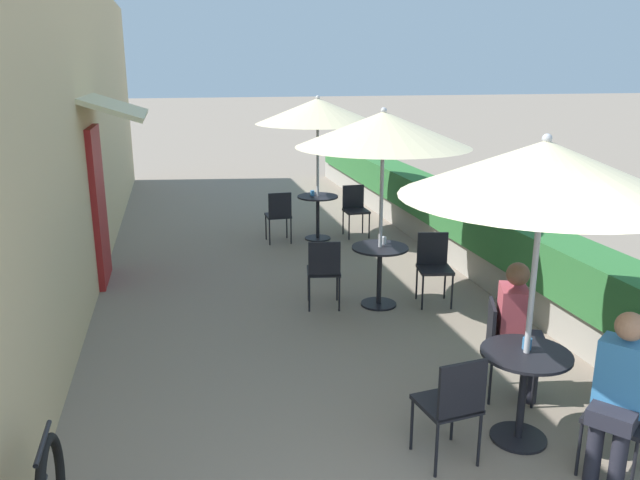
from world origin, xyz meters
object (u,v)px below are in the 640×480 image
Objects in this scene: coffee_cup_mid at (383,240)px; cafe_chair_near_left at (621,405)px; seated_patron_near_right at (518,325)px; coffee_cup_far at (312,193)px; patio_umbrella_near at (544,169)px; patio_umbrella_far at (318,111)px; cafe_chair_far_right at (355,206)px; cafe_chair_mid_left at (324,268)px; cafe_chair_far_left at (279,213)px; cafe_chair_near_right at (503,342)px; patio_table_near at (524,381)px; coffee_cup_near at (527,343)px; seated_patron_near_left at (620,390)px; patio_umbrella_mid at (383,129)px; patio_table_mid at (380,266)px; cafe_chair_near_back at (453,401)px; cafe_chair_mid_right at (434,262)px; patio_table_far at (318,210)px.

cafe_chair_near_left is at bearing -80.95° from coffee_cup_mid.
coffee_cup_far is (-0.60, 5.58, 0.11)m from seated_patron_near_right.
coffee_cup_mid is at bearing 91.74° from patio_umbrella_near.
patio_umbrella_far is 2.76× the size of cafe_chair_far_right.
cafe_chair_mid_left reaches higher than coffee_cup_mid.
cafe_chair_far_left is (-1.20, 5.46, -0.17)m from seated_patron_near_right.
patio_table_near is at bearing 6.38° from cafe_chair_near_right.
cafe_chair_far_left is at bearing 101.25° from cafe_chair_mid_left.
coffee_cup_near is 1.00× the size of coffee_cup_far.
seated_patron_near_left is 0.52× the size of patio_umbrella_mid.
patio_table_mid is 0.86× the size of cafe_chair_mid_left.
seated_patron_near_left is 1.44× the size of cafe_chair_mid_left.
patio_umbrella_near reaches higher than coffee_cup_far.
cafe_chair_near_left reaches higher than coffee_cup_near.
patio_umbrella_near is at bearing -87.91° from patio_umbrella_far.
patio_umbrella_far is at bearing 6.38° from cafe_chair_far_right.
cafe_chair_near_right is at bearing 74.16° from patio_umbrella_near.
patio_umbrella_far is (-0.62, 6.73, 1.47)m from seated_patron_near_left.
cafe_chair_far_right reaches higher than coffee_cup_near.
patio_umbrella_near reaches higher than patio_table_near.
patio_umbrella_mid is 1.00× the size of patio_umbrella_far.
seated_patron_near_left is 1.00× the size of seated_patron_near_right.
coffee_cup_mid reaches higher than patio_table_mid.
patio_umbrella_far reaches higher than cafe_chair_mid_left.
cafe_chair_near_back reaches higher than patio_table_near.
cafe_chair_far_left is at bearing 6.38° from cafe_chair_far_right.
patio_umbrella_far is at bearing 88.86° from cafe_chair_mid_left.
cafe_chair_near_back is 3.34m from coffee_cup_mid.
cafe_chair_mid_right is 3.30m from patio_table_far.
cafe_chair_far_left is (-0.68, -0.09, 0.01)m from patio_table_far.
seated_patron_near_right is 2.35m from cafe_chair_mid_right.
cafe_chair_mid_left and cafe_chair_mid_right have the same top height.
seated_patron_near_right is at bearing -78.97° from patio_table_mid.
patio_umbrella_far is (-0.41, 5.51, 1.64)m from cafe_chair_near_right.
patio_umbrella_far is at bearing 90.94° from patio_table_mid.
cafe_chair_near_right is at bearing 74.16° from patio_table_near.
patio_umbrella_far is (-0.74, 3.21, 1.64)m from cafe_chair_mid_right.
coffee_cup_far is at bearing 92.46° from patio_table_mid.
coffee_cup_mid is 0.12× the size of patio_table_far.
cafe_chair_far_left is (-1.39, 6.57, 0.00)m from cafe_chair_near_left.
cafe_chair_mid_right is (0.12, 3.52, -0.17)m from seated_patron_near_left.
patio_table_far is (-0.23, 6.17, 0.00)m from patio_table_near.
coffee_cup_far is (-0.09, 0.03, -1.36)m from patio_umbrella_far.
cafe_chair_near_left is at bearing 36.38° from cafe_chair_near_right.
cafe_chair_near_back is 0.79m from coffee_cup_near.
patio_table_far is (-0.23, 6.17, -1.64)m from patio_umbrella_near.
cafe_chair_far_left is (-1.42, 3.12, 0.00)m from cafe_chair_mid_right.
cafe_chair_near_left is 1.16× the size of patio_table_far.
cafe_chair_mid_right is at bearing 80.15° from patio_umbrella_near.
coffee_cup_far is (-0.82, 3.25, 0.28)m from cafe_chair_mid_right.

